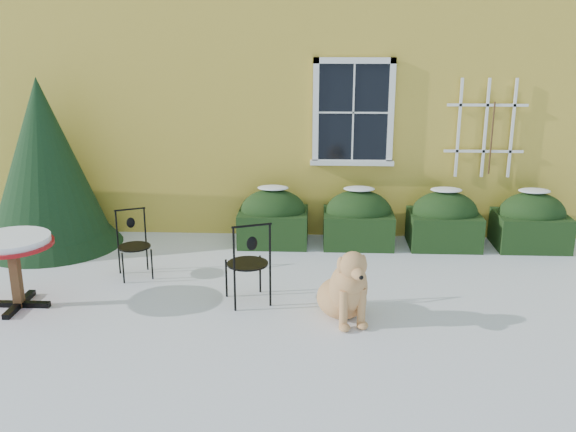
# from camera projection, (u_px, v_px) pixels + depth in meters

# --- Properties ---
(ground) EXTENTS (80.00, 80.00, 0.00)m
(ground) POSITION_uv_depth(u_px,v_px,m) (284.00, 314.00, 7.50)
(ground) COLOR white
(ground) RESTS_ON ground
(house) EXTENTS (12.40, 8.40, 6.40)m
(house) POSITION_uv_depth(u_px,v_px,m) (302.00, 27.00, 13.29)
(house) COLOR yellow
(house) RESTS_ON ground
(hedge_row) EXTENTS (4.95, 0.80, 0.91)m
(hedge_row) POSITION_uv_depth(u_px,v_px,m) (401.00, 220.00, 9.75)
(hedge_row) COLOR black
(hedge_row) RESTS_ON ground
(evergreen_shrub) EXTENTS (2.10, 2.10, 2.54)m
(evergreen_shrub) POSITION_uv_depth(u_px,v_px,m) (47.00, 180.00, 9.59)
(evergreen_shrub) COLOR black
(evergreen_shrub) RESTS_ON ground
(bistro_table) EXTENTS (0.95, 0.95, 0.88)m
(bistro_table) POSITION_uv_depth(u_px,v_px,m) (12.00, 249.00, 7.48)
(bistro_table) COLOR black
(bistro_table) RESTS_ON ground
(patio_chair_near) EXTENTS (0.60, 0.60, 1.05)m
(patio_chair_near) POSITION_uv_depth(u_px,v_px,m) (249.00, 262.00, 7.66)
(patio_chair_near) COLOR black
(patio_chair_near) RESTS_ON ground
(patio_chair_far) EXTENTS (0.53, 0.52, 0.90)m
(patio_chair_far) POSITION_uv_depth(u_px,v_px,m) (134.00, 244.00, 8.54)
(patio_chair_far) COLOR black
(patio_chair_far) RESTS_ON ground
(dog) EXTENTS (0.74, 1.02, 0.91)m
(dog) POSITION_uv_depth(u_px,v_px,m) (346.00, 290.00, 7.25)
(dog) COLOR tan
(dog) RESTS_ON ground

